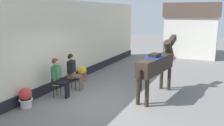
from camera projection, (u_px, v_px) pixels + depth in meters
ground_plane at (137, 79)px, 10.50m from camera, size 40.00×40.00×0.00m
pub_facade_wall at (69, 46)px, 9.90m from camera, size 0.34×14.00×3.40m
distant_cottage at (192, 29)px, 15.64m from camera, size 3.40×2.60×3.50m
seated_visitor_near at (58, 76)px, 8.13m from camera, size 0.61×0.48×1.39m
seated_visitor_far at (73, 70)px, 8.95m from camera, size 0.61×0.48×1.39m
saddled_horse_center at (157, 64)px, 8.18m from camera, size 0.77×2.98×2.06m
flower_planter_near at (26, 97)px, 7.31m from camera, size 0.43×0.43×0.64m
flower_planter_far at (82, 73)px, 10.24m from camera, size 0.43×0.43×0.64m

